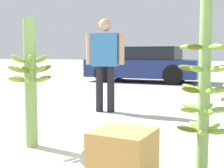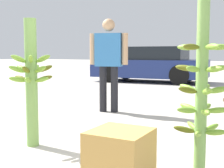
# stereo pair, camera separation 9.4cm
# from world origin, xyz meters

# --- Properties ---
(ground_plane) EXTENTS (80.00, 80.00, 0.00)m
(ground_plane) POSITION_xyz_m (0.00, 0.00, 0.00)
(ground_plane) COLOR #B2AA9E
(banana_stalk_left) EXTENTS (0.49, 0.47, 1.40)m
(banana_stalk_left) POSITION_xyz_m (-0.85, 0.25, 0.74)
(banana_stalk_left) COLOR #7AA851
(banana_stalk_left) RESTS_ON ground_plane
(banana_stalk_center) EXTENTS (0.42, 0.42, 1.54)m
(banana_stalk_center) POSITION_xyz_m (1.02, 0.07, 0.76)
(banana_stalk_center) COLOR #7AA851
(banana_stalk_center) RESTS_ON ground_plane
(vendor_person) EXTENTS (0.68, 0.31, 1.61)m
(vendor_person) POSITION_xyz_m (-1.08, 2.42, 0.95)
(vendor_person) COLOR black
(vendor_person) RESTS_ON ground_plane
(parked_car) EXTENTS (4.08, 2.02, 1.25)m
(parked_car) POSITION_xyz_m (-2.54, 8.19, 0.62)
(parked_car) COLOR navy
(parked_car) RESTS_ON ground_plane
(produce_crate) EXTENTS (0.44, 0.44, 0.44)m
(produce_crate) POSITION_xyz_m (0.48, -0.23, 0.22)
(produce_crate) COLOR #C69347
(produce_crate) RESTS_ON ground_plane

